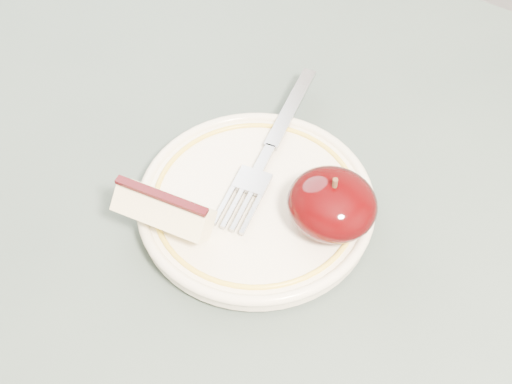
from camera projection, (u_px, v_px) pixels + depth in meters
The scene contains 5 objects.
table at pixel (178, 327), 0.62m from camera, with size 0.90×0.90×0.75m.
plate at pixel (256, 203), 0.57m from camera, with size 0.19×0.19×0.02m.
apple_half at pixel (332, 204), 0.54m from camera, with size 0.07×0.07×0.05m.
apple_wedge at pixel (164, 210), 0.54m from camera, with size 0.08×0.04×0.04m.
fork at pixel (270, 148), 0.60m from camera, with size 0.06×0.19×0.00m.
Camera 1 is at (0.21, -0.20, 1.22)m, focal length 50.00 mm.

